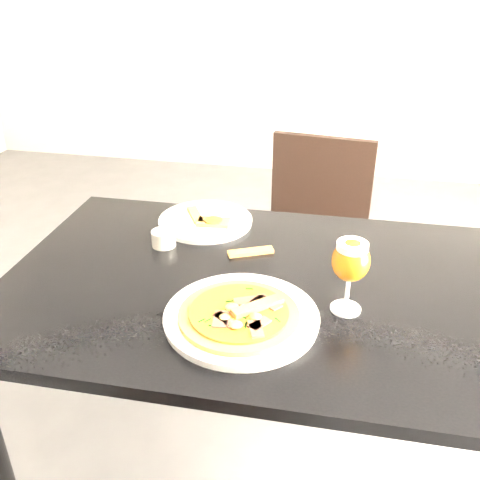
% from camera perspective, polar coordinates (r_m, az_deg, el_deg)
% --- Properties ---
extents(dining_table, '(1.21, 0.81, 0.75)m').
position_cam_1_polar(dining_table, '(1.34, 1.25, -7.56)').
color(dining_table, black).
rests_on(dining_table, ground).
extents(chair_far, '(0.45, 0.45, 0.86)m').
position_cam_1_polar(chair_far, '(2.03, 7.59, -0.55)').
color(chair_far, black).
rests_on(chair_far, ground).
extents(plate_main, '(0.42, 0.42, 0.02)m').
position_cam_1_polar(plate_main, '(1.15, 0.16, -8.26)').
color(plate_main, white).
rests_on(plate_main, dining_table).
extents(pizza, '(0.26, 0.26, 0.03)m').
position_cam_1_polar(pizza, '(1.13, -0.08, -7.88)').
color(pizza, '#9F6126').
rests_on(pizza, plate_main).
extents(plate_second, '(0.35, 0.35, 0.01)m').
position_cam_1_polar(plate_second, '(1.56, -3.70, 2.03)').
color(plate_second, white).
rests_on(plate_second, dining_table).
extents(crust_scraps, '(0.15, 0.12, 0.01)m').
position_cam_1_polar(crust_scraps, '(1.54, -3.50, 2.19)').
color(crust_scraps, '#9F6126').
rests_on(crust_scraps, plate_second).
extents(loose_crust, '(0.12, 0.08, 0.01)m').
position_cam_1_polar(loose_crust, '(1.40, 1.15, -1.26)').
color(loose_crust, '#9F6126').
rests_on(loose_crust, dining_table).
extents(sauce_cup, '(0.06, 0.06, 0.04)m').
position_cam_1_polar(sauce_cup, '(1.44, -8.16, 0.24)').
color(sauce_cup, '#BBB7A8').
rests_on(sauce_cup, dining_table).
extents(beer_glass, '(0.08, 0.08, 0.17)m').
position_cam_1_polar(beer_glass, '(1.14, 11.74, -2.24)').
color(beer_glass, silver).
rests_on(beer_glass, dining_table).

